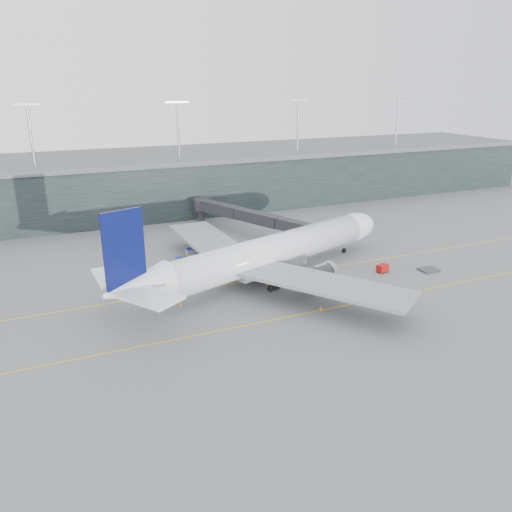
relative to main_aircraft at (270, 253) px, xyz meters
name	(u,v)px	position (x,y,z in m)	size (l,w,h in m)	color
ground	(226,276)	(-6.89, 4.39, -4.91)	(320.00, 320.00, 0.00)	slate
taxiline_a	(234,283)	(-6.89, 0.39, -4.90)	(160.00, 0.25, 0.02)	gold
taxiline_b	(273,320)	(-6.89, -15.61, -4.90)	(160.00, 0.25, 0.02)	gold
taxiline_lead_main	(216,242)	(-1.89, 24.39, -4.90)	(0.25, 60.00, 0.02)	gold
terminal	(154,181)	(-6.89, 62.39, 2.71)	(240.00, 36.00, 29.00)	black
main_aircraft	(270,253)	(0.00, 0.00, 0.00)	(60.84, 56.05, 17.51)	white
jet_bridge	(260,215)	(9.62, 26.17, -0.21)	(19.03, 44.18, 6.29)	#28292D
gse_cart	(383,268)	(20.75, -5.76, -4.09)	(2.41, 1.81, 1.48)	#A00C0B
baggage_dolly	(429,270)	(29.31, -8.66, -4.71)	(3.42, 2.73, 0.34)	#343438
uld_a	(179,261)	(-13.43, 13.29, -4.07)	(2.09, 1.85, 1.60)	#333337
uld_b	(191,253)	(-10.05, 16.83, -3.92)	(2.13, 1.73, 1.89)	#333337
uld_c	(204,253)	(-7.43, 15.79, -3.88)	(2.19, 1.76, 1.96)	#333337
cone_nose	(391,260)	(25.95, -1.56, -4.59)	(0.41, 0.41, 0.65)	#D3580B
cone_wing_stbd	(320,308)	(1.45, -15.57, -4.54)	(0.47, 0.47, 0.75)	#D44A0B
cone_wing_port	(253,248)	(3.78, 16.45, -4.58)	(0.42, 0.42, 0.66)	#D9500C
cone_tail	(180,303)	(-18.27, -4.97, -4.55)	(0.46, 0.46, 0.73)	orange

